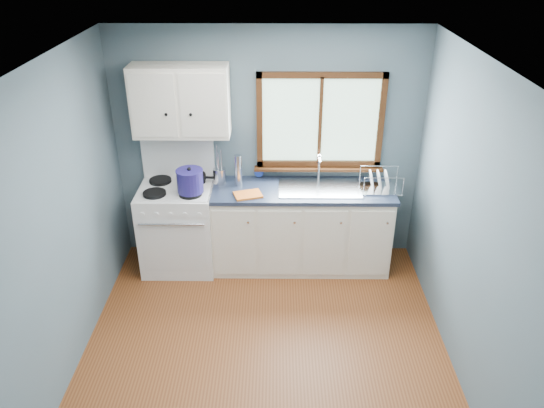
{
  "coord_description": "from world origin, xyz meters",
  "views": [
    {
      "loc": [
        0.09,
        -3.4,
        3.33
      ],
      "look_at": [
        0.05,
        0.9,
        1.05
      ],
      "focal_mm": 35.0,
      "sensor_mm": 36.0,
      "label": 1
    }
  ],
  "objects_px": {
    "gas_range": "(179,225)",
    "skillet": "(193,177)",
    "utensil_crock": "(220,176)",
    "stockpot": "(190,181)",
    "sink": "(319,194)",
    "dish_rack": "(380,184)",
    "thermos": "(238,170)",
    "base_cabinets": "(301,231)"
  },
  "relations": [
    {
      "from": "thermos",
      "to": "sink",
      "type": "bearing_deg",
      "value": -5.36
    },
    {
      "from": "skillet",
      "to": "dish_rack",
      "type": "height_order",
      "value": "dish_rack"
    },
    {
      "from": "gas_range",
      "to": "thermos",
      "type": "xyz_separation_m",
      "value": [
        0.65,
        0.1,
        0.59
      ]
    },
    {
      "from": "base_cabinets",
      "to": "thermos",
      "type": "bearing_deg",
      "value": 173.23
    },
    {
      "from": "skillet",
      "to": "dish_rack",
      "type": "xyz_separation_m",
      "value": [
        1.93,
        -0.13,
        -0.01
      ]
    },
    {
      "from": "skillet",
      "to": "utensil_crock",
      "type": "distance_m",
      "value": 0.28
    },
    {
      "from": "skillet",
      "to": "dish_rack",
      "type": "distance_m",
      "value": 1.93
    },
    {
      "from": "gas_range",
      "to": "dish_rack",
      "type": "xyz_separation_m",
      "value": [
        2.1,
        0.01,
        0.48
      ]
    },
    {
      "from": "sink",
      "to": "thermos",
      "type": "xyz_separation_m",
      "value": [
        -0.84,
        0.08,
        0.23
      ]
    },
    {
      "from": "gas_range",
      "to": "stockpot",
      "type": "relative_size",
      "value": 4.52
    },
    {
      "from": "gas_range",
      "to": "base_cabinets",
      "type": "distance_m",
      "value": 1.31
    },
    {
      "from": "stockpot",
      "to": "utensil_crock",
      "type": "xyz_separation_m",
      "value": [
        0.26,
        0.27,
        -0.07
      ]
    },
    {
      "from": "utensil_crock",
      "to": "dish_rack",
      "type": "height_order",
      "value": "utensil_crock"
    },
    {
      "from": "base_cabinets",
      "to": "gas_range",
      "type": "bearing_deg",
      "value": -179.18
    },
    {
      "from": "stockpot",
      "to": "dish_rack",
      "type": "bearing_deg",
      "value": 4.41
    },
    {
      "from": "base_cabinets",
      "to": "thermos",
      "type": "relative_size",
      "value": 5.56
    },
    {
      "from": "skillet",
      "to": "thermos",
      "type": "distance_m",
      "value": 0.49
    },
    {
      "from": "base_cabinets",
      "to": "dish_rack",
      "type": "distance_m",
      "value": 0.97
    },
    {
      "from": "base_cabinets",
      "to": "stockpot",
      "type": "distance_m",
      "value": 1.32
    },
    {
      "from": "gas_range",
      "to": "stockpot",
      "type": "distance_m",
      "value": 0.63
    },
    {
      "from": "gas_range",
      "to": "dish_rack",
      "type": "relative_size",
      "value": 3.33
    },
    {
      "from": "skillet",
      "to": "gas_range",
      "type": "bearing_deg",
      "value": -135.99
    },
    {
      "from": "stockpot",
      "to": "dish_rack",
      "type": "relative_size",
      "value": 0.74
    },
    {
      "from": "thermos",
      "to": "base_cabinets",
      "type": "bearing_deg",
      "value": -6.77
    },
    {
      "from": "gas_range",
      "to": "sink",
      "type": "relative_size",
      "value": 1.62
    },
    {
      "from": "base_cabinets",
      "to": "utensil_crock",
      "type": "xyz_separation_m",
      "value": [
        -0.86,
        0.11,
        0.6
      ]
    },
    {
      "from": "gas_range",
      "to": "base_cabinets",
      "type": "relative_size",
      "value": 0.74
    },
    {
      "from": "gas_range",
      "to": "utensil_crock",
      "type": "height_order",
      "value": "gas_range"
    },
    {
      "from": "skillet",
      "to": "utensil_crock",
      "type": "xyz_separation_m",
      "value": [
        0.28,
        -0.01,
        0.02
      ]
    },
    {
      "from": "gas_range",
      "to": "utensil_crock",
      "type": "xyz_separation_m",
      "value": [
        0.45,
        0.13,
        0.51
      ]
    },
    {
      "from": "base_cabinets",
      "to": "dish_rack",
      "type": "xyz_separation_m",
      "value": [
        0.79,
        -0.01,
        0.57
      ]
    },
    {
      "from": "gas_range",
      "to": "skillet",
      "type": "relative_size",
      "value": 3.25
    },
    {
      "from": "dish_rack",
      "to": "stockpot",
      "type": "bearing_deg",
      "value": -175.53
    },
    {
      "from": "base_cabinets",
      "to": "thermos",
      "type": "height_order",
      "value": "thermos"
    },
    {
      "from": "gas_range",
      "to": "sink",
      "type": "xyz_separation_m",
      "value": [
        1.49,
        0.02,
        0.37
      ]
    },
    {
      "from": "thermos",
      "to": "dish_rack",
      "type": "height_order",
      "value": "thermos"
    },
    {
      "from": "sink",
      "to": "utensil_crock",
      "type": "bearing_deg",
      "value": 173.69
    },
    {
      "from": "sink",
      "to": "stockpot",
      "type": "xyz_separation_m",
      "value": [
        -1.3,
        -0.16,
        0.22
      ]
    },
    {
      "from": "stockpot",
      "to": "thermos",
      "type": "xyz_separation_m",
      "value": [
        0.46,
        0.24,
        0.01
      ]
    },
    {
      "from": "base_cabinets",
      "to": "sink",
      "type": "relative_size",
      "value": 2.2
    },
    {
      "from": "sink",
      "to": "gas_range",
      "type": "bearing_deg",
      "value": -179.29
    },
    {
      "from": "base_cabinets",
      "to": "thermos",
      "type": "distance_m",
      "value": 0.95
    }
  ]
}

